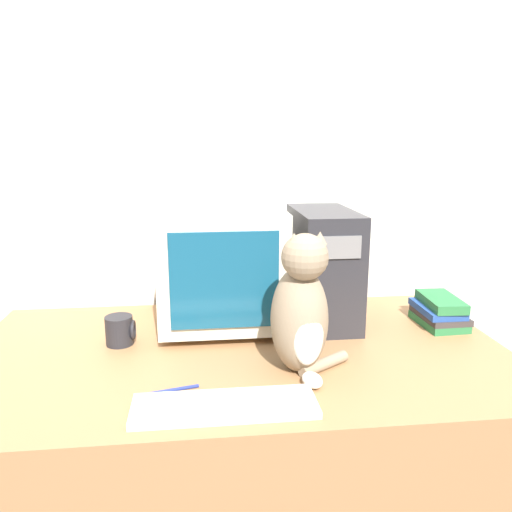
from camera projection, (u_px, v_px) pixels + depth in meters
name	position (u px, v px, depth m)	size (l,w,h in m)	color
wall_back	(227.00, 169.00, 1.98)	(7.00, 0.05, 2.50)	silver
desk	(240.00, 450.00, 1.66)	(1.70, 0.95, 0.72)	#9E7047
crt_monitor	(221.00, 266.00, 1.75)	(0.42, 0.43, 0.42)	beige
computer_tower	(323.00, 266.00, 1.79)	(0.20, 0.39, 0.41)	#28282D
keyboard	(225.00, 406.00, 1.23)	(0.46, 0.15, 0.02)	silver
cat	(301.00, 311.00, 1.39)	(0.25, 0.25, 0.41)	gray
book_stack	(439.00, 311.00, 1.78)	(0.15, 0.22, 0.10)	#28703D
pen	(174.00, 390.00, 1.32)	(0.13, 0.04, 0.01)	navy
mug	(120.00, 330.00, 1.61)	(0.09, 0.09, 0.09)	#232328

